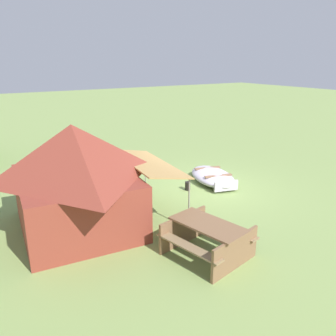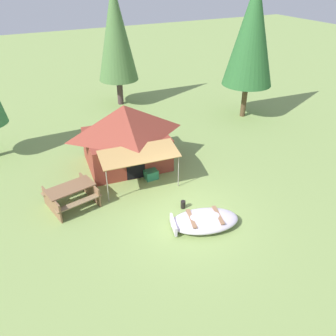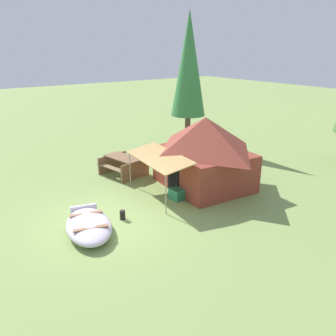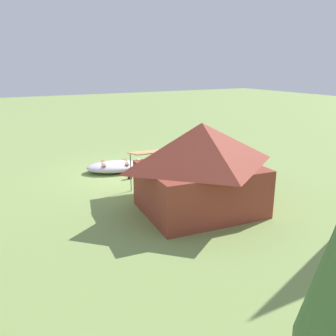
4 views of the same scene
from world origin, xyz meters
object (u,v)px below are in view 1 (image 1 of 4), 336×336
(canvas_cabin_tent, at_px, (75,176))
(fuel_can, at_px, (188,186))
(picnic_table, at_px, (208,236))
(beached_rowboat, at_px, (213,176))
(cooler_box, at_px, (128,201))

(canvas_cabin_tent, xyz_separation_m, fuel_can, (0.64, -3.91, -1.25))
(picnic_table, bearing_deg, beached_rowboat, -40.74)
(beached_rowboat, height_order, canvas_cabin_tent, canvas_cabin_tent)
(picnic_table, distance_m, fuel_can, 4.04)
(picnic_table, bearing_deg, fuel_can, -29.24)
(beached_rowboat, distance_m, canvas_cabin_tent, 5.29)
(canvas_cabin_tent, distance_m, fuel_can, 4.16)
(canvas_cabin_tent, xyz_separation_m, cooler_box, (0.42, -1.61, -1.21))
(canvas_cabin_tent, distance_m, cooler_box, 2.05)
(canvas_cabin_tent, height_order, fuel_can, canvas_cabin_tent)
(picnic_table, relative_size, cooler_box, 3.83)
(picnic_table, bearing_deg, canvas_cabin_tent, 34.06)
(cooler_box, bearing_deg, canvas_cabin_tent, 104.70)
(beached_rowboat, xyz_separation_m, picnic_table, (-3.66, 3.16, 0.26))
(beached_rowboat, bearing_deg, picnic_table, 139.26)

